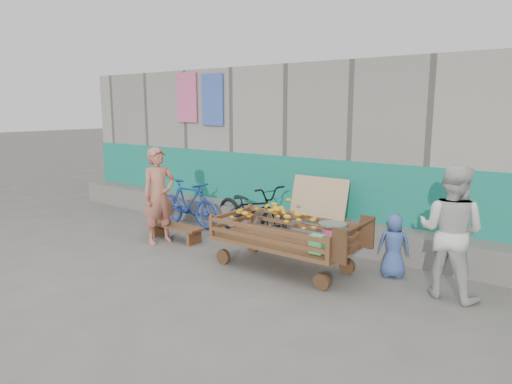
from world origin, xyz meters
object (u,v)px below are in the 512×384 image
Objects in this scene: banana_cart at (281,226)px; vendor_man at (159,196)px; child at (394,246)px; bench at (176,229)px; woman at (451,231)px; bicycle_blue at (189,203)px; bicycle_dark at (251,211)px.

vendor_man is (-2.34, -0.18, 0.19)m from banana_cart.
vendor_man reaches higher than child.
woman is at bearing 4.12° from bench.
woman is (4.48, 0.58, 0.00)m from vendor_man.
banana_cart is at bearing -71.31° from vendor_man.
bicycle_blue reaches higher than bench.
child is at bearing 8.68° from bench.
banana_cart is 1.33× the size of vendor_man.
bicycle_blue is at bearing 106.82° from bicycle_dark.
child is (-0.76, 0.24, -0.37)m from woman.
bicycle_blue is (-0.38, 1.06, -0.36)m from vendor_man.
banana_cart is 1.54m from child.
banana_cart reaches higher than child.
vendor_man is 3.83m from child.
bench is 0.58× the size of bicycle_dark.
banana_cart is at bearing -108.58° from bicycle_blue.
bicycle_dark is at bearing -87.01° from bicycle_blue.
bicycle_blue is (-1.43, -0.09, -0.03)m from bicycle_dark.
bench is at bearing 146.20° from bicycle_dark.
vendor_man is 1.18m from bicycle_blue.
child is (1.39, 0.64, -0.18)m from banana_cart.
bicycle_dark reaches higher than bicycle_blue.
vendor_man is 0.88× the size of bicycle_dark.
bicycle_dark reaches higher than bench.
woman reaches higher than bicycle_blue.
woman is 0.88m from child.
banana_cart is 2.19m from woman.
bench is 3.67m from child.
woman reaches higher than child.
woman is (4.37, 0.32, 0.61)m from bench.
banana_cart reaches higher than bench.
woman is at bearing -68.33° from vendor_man.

